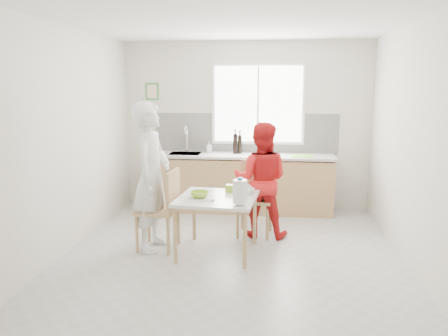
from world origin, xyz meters
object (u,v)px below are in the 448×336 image
object	(u,v)px
person_white	(152,177)
bowl_white	(245,191)
chair_far	(255,194)
wine_bottle_b	(240,144)
chair_left	(163,206)
wine_bottle_a	(235,144)
dining_table	(217,203)
milk_jug	(240,191)
person_red	(261,180)
bowl_green	(200,194)

from	to	relation	value
person_white	bowl_white	world-z (taller)	person_white
chair_far	wine_bottle_b	size ratio (longest dim) A/B	3.33
chair_left	wine_bottle_a	size ratio (longest dim) A/B	3.11
dining_table	milk_jug	xyz separation A→B (m)	(0.30, -0.31, 0.23)
person_red	chair_left	bearing A→B (deg)	33.73
person_red	wine_bottle_b	distance (m)	1.36
dining_table	bowl_green	world-z (taller)	bowl_green
bowl_white	wine_bottle_b	bearing A→B (deg)	97.00
dining_table	person_white	xyz separation A→B (m)	(-0.81, 0.07, 0.28)
chair_left	person_white	world-z (taller)	person_white
bowl_green	chair_far	bearing A→B (deg)	53.00
chair_left	person_red	distance (m)	1.35
person_white	wine_bottle_a	bearing A→B (deg)	-19.31
chair_left	person_white	bearing A→B (deg)	-90.00
chair_left	milk_jug	world-z (taller)	milk_jug
chair_left	person_white	size ratio (longest dim) A/B	0.55
chair_left	person_white	distance (m)	0.38
chair_left	bowl_white	bearing A→B (deg)	104.39
bowl_green	wine_bottle_a	world-z (taller)	wine_bottle_a
chair_far	bowl_green	xyz separation A→B (m)	(-0.62, -0.83, 0.18)
dining_table	milk_jug	distance (m)	0.48
wine_bottle_b	person_red	bearing A→B (deg)	-73.13
dining_table	wine_bottle_a	xyz separation A→B (m)	(0.03, 1.95, 0.45)
person_red	wine_bottle_a	bearing A→B (deg)	-65.00
dining_table	bowl_green	bearing A→B (deg)	-170.83
milk_jug	wine_bottle_a	size ratio (longest dim) A/B	0.89
wine_bottle_b	bowl_green	bearing A→B (deg)	-98.78
chair_far	bowl_white	bearing A→B (deg)	-94.96
person_red	wine_bottle_a	size ratio (longest dim) A/B	4.77
chair_far	wine_bottle_b	distance (m)	1.32
person_red	wine_bottle_b	size ratio (longest dim) A/B	5.09
dining_table	person_red	bearing A→B (deg)	54.88
person_white	bowl_white	size ratio (longest dim) A/B	8.10
bowl_green	wine_bottle_b	bearing A→B (deg)	81.22
chair_left	wine_bottle_b	distance (m)	2.13
chair_left	bowl_white	size ratio (longest dim) A/B	4.45
dining_table	chair_left	bearing A→B (deg)	175.13
bowl_white	bowl_green	bearing A→B (deg)	-153.90
bowl_white	wine_bottle_b	size ratio (longest dim) A/B	0.75
dining_table	wine_bottle_b	bearing A→B (deg)	86.93
chair_far	person_red	bearing A→B (deg)	-47.62
chair_far	bowl_green	bearing A→B (deg)	-122.14
bowl_green	wine_bottle_b	size ratio (longest dim) A/B	0.73
bowl_green	milk_jug	distance (m)	0.58
chair_left	wine_bottle_b	world-z (taller)	wine_bottle_b
person_white	bowl_white	xyz separation A→B (m)	(1.13, 0.15, -0.18)
chair_left	wine_bottle_b	bearing A→B (deg)	162.73
bowl_green	chair_left	bearing A→B (deg)	169.12
dining_table	person_red	xyz separation A→B (m)	(0.49, 0.70, 0.14)
dining_table	wine_bottle_b	world-z (taller)	wine_bottle_b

